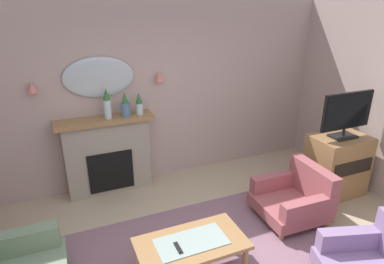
{
  "coord_description": "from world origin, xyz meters",
  "views": [
    {
      "loc": [
        -1.31,
        -2.24,
        2.67
      ],
      "look_at": [
        0.16,
        1.24,
        1.18
      ],
      "focal_mm": 30.87,
      "sensor_mm": 36.0,
      "label": 1
    }
  ],
  "objects": [
    {
      "name": "tv_cabinet",
      "position": [
        2.33,
        0.91,
        0.45
      ],
      "size": [
        0.8,
        0.57,
        0.9
      ],
      "color": "olive",
      "rests_on": "ground"
    },
    {
      "name": "mantel_vase_left",
      "position": [
        -0.43,
        2.24,
        1.32
      ],
      "size": [
        0.13,
        0.13,
        0.35
      ],
      "color": "#4C7093",
      "rests_on": "fireplace"
    },
    {
      "name": "mantel_vase_centre",
      "position": [
        -0.68,
        2.24,
        1.37
      ],
      "size": [
        0.1,
        0.1,
        0.43
      ],
      "color": "silver",
      "rests_on": "fireplace"
    },
    {
      "name": "fireplace",
      "position": [
        -0.73,
        2.26,
        0.57
      ],
      "size": [
        1.36,
        0.36,
        1.16
      ],
      "color": "gray",
      "rests_on": "ground"
    },
    {
      "name": "wall_sconce_right",
      "position": [
        0.12,
        2.36,
        1.66
      ],
      "size": [
        0.14,
        0.14,
        0.14
      ],
      "primitive_type": "cone",
      "color": "#D17066"
    },
    {
      "name": "tv_remote",
      "position": [
        -0.44,
        0.17,
        0.45
      ],
      "size": [
        0.04,
        0.16,
        0.02
      ],
      "primitive_type": "cube",
      "color": "black",
      "rests_on": "coffee_table"
    },
    {
      "name": "wall_mirror",
      "position": [
        -0.73,
        2.41,
        1.71
      ],
      "size": [
        0.96,
        0.06,
        0.56
      ],
      "primitive_type": "ellipsoid",
      "color": "#B2BCC6"
    },
    {
      "name": "coffee_table",
      "position": [
        -0.28,
        0.22,
        0.38
      ],
      "size": [
        1.1,
        0.6,
        0.45
      ],
      "color": "olive",
      "rests_on": "ground"
    },
    {
      "name": "tv_flatscreen",
      "position": [
        2.33,
        0.88,
        1.25
      ],
      "size": [
        0.84,
        0.24,
        0.65
      ],
      "color": "black",
      "rests_on": "tv_cabinet"
    },
    {
      "name": "mantel_vase_right",
      "position": [
        -0.23,
        2.24,
        1.32
      ],
      "size": [
        0.1,
        0.1,
        0.32
      ],
      "color": "silver",
      "rests_on": "fireplace"
    },
    {
      "name": "wall_sconce_left",
      "position": [
        -1.58,
        2.36,
        1.66
      ],
      "size": [
        0.14,
        0.14,
        0.14
      ],
      "primitive_type": "cone",
      "color": "#D17066"
    },
    {
      "name": "armchair_by_coffee_table",
      "position": [
        1.38,
        0.63,
        0.31
      ],
      "size": [
        0.85,
        0.84,
        0.71
      ],
      "color": "#934C51",
      "rests_on": "ground"
    },
    {
      "name": "wall_back",
      "position": [
        0.0,
        2.49,
        1.36
      ],
      "size": [
        6.75,
        0.1,
        2.72
      ],
      "primitive_type": "cube",
      "color": "#B29993",
      "rests_on": "ground"
    }
  ]
}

